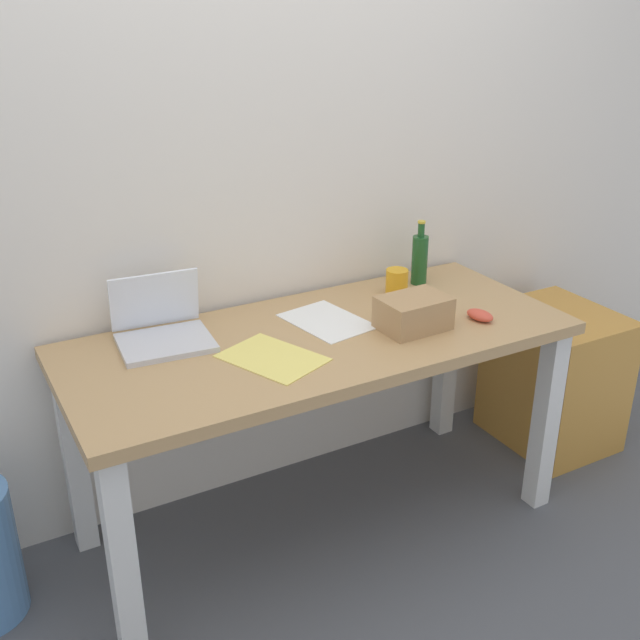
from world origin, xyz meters
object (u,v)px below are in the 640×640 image
computer_mouse (480,315)px  filing_cabinet (554,377)px  laptop_left (162,329)px  cardboard_box (413,313)px  desk (320,364)px  beer_bottle (420,258)px  coffee_mug (397,282)px

computer_mouse → filing_cabinet: computer_mouse is taller
laptop_left → cardboard_box: (0.74, -0.30, 0.01)m
desk → laptop_left: 0.52m
desk → beer_bottle: 0.62m
desk → filing_cabinet: size_ratio=2.86×
laptop_left → beer_bottle: size_ratio=1.25×
cardboard_box → coffee_mug: (0.12, 0.27, -0.01)m
cardboard_box → coffee_mug: cardboard_box is taller
beer_bottle → cardboard_box: bearing=-128.4°
cardboard_box → filing_cabinet: 0.98m
beer_bottle → coffee_mug: size_ratio=2.54×
beer_bottle → filing_cabinet: beer_bottle is taller
beer_bottle → filing_cabinet: 0.82m
desk → beer_bottle: bearing=22.2°
coffee_mug → filing_cabinet: 0.88m
beer_bottle → coffee_mug: (-0.14, -0.06, -0.05)m
cardboard_box → filing_cabinet: cardboard_box is taller
computer_mouse → laptop_left: bearing=148.6°
computer_mouse → coffee_mug: (-0.11, 0.32, 0.03)m
laptop_left → coffee_mug: size_ratio=3.19×
desk → beer_bottle: size_ratio=6.77×
laptop_left → computer_mouse: size_ratio=3.03×
beer_bottle → filing_cabinet: size_ratio=0.42×
cardboard_box → computer_mouse: bearing=-12.9°
cardboard_box → coffee_mug: size_ratio=2.29×
cardboard_box → laptop_left: bearing=158.1°
computer_mouse → beer_bottle: bearing=74.9°
beer_bottle → coffee_mug: beer_bottle is taller
beer_bottle → laptop_left: bearing=-178.4°
laptop_left → desk: bearing=-23.2°
computer_mouse → cardboard_box: 0.24m
beer_bottle → filing_cabinet: (0.57, -0.20, -0.55)m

